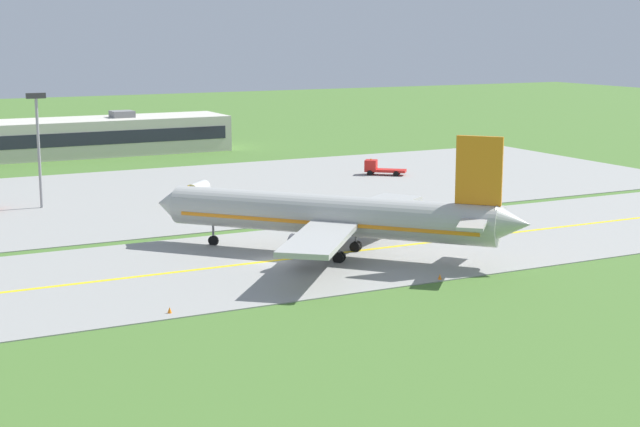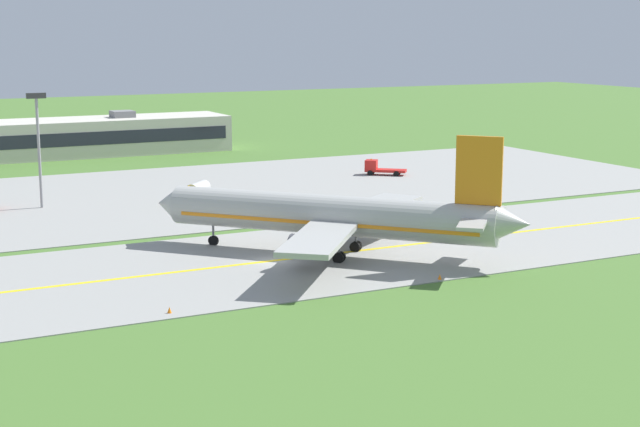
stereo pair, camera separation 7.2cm
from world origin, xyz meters
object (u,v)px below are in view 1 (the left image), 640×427
Objects in this scene: service_truck_catering at (379,168)px; airplane_lead at (334,216)px; service_truck_pushback at (195,191)px; apron_light_mast at (38,136)px.

airplane_lead is at bearing -125.20° from service_truck_catering.
service_truck_pushback is (-1.98, 35.30, -2.60)m from airplane_lead.
service_truck_catering is 0.42× the size of apron_light_mast.
apron_light_mast is (-18.85, 5.18, 7.79)m from service_truck_pushback.
airplane_lead is 35.45m from service_truck_pushback.
service_truck_catering is 53.78m from apron_light_mast.
service_truck_pushback is at bearing -163.36° from service_truck_catering.
apron_light_mast is at bearing 117.23° from airplane_lead.
service_truck_pushback is at bearing -15.37° from apron_light_mast.
apron_light_mast is (-52.92, -5.00, 8.14)m from service_truck_catering.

